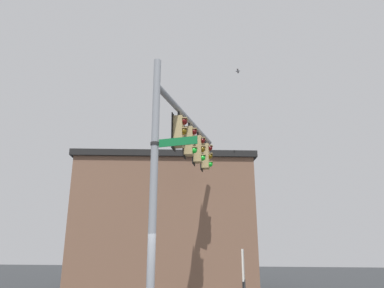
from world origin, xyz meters
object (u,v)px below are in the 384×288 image
(traffic_light_mid_inner, at_px, (190,141))
(traffic_light_nearest_pole, at_px, (179,132))
(street_name_sign, at_px, (169,143))
(traffic_light_arm_end, at_px, (206,156))
(bird_flying, at_px, (238,71))
(historical_marker, at_px, (244,279))
(traffic_light_mid_outer, at_px, (198,149))

(traffic_light_mid_inner, bearing_deg, traffic_light_nearest_pole, -7.65)
(traffic_light_mid_inner, height_order, street_name_sign, traffic_light_mid_inner)
(traffic_light_arm_end, xyz_separation_m, street_name_sign, (5.26, -0.32, -0.97))
(traffic_light_nearest_pole, relative_size, street_name_sign, 0.98)
(traffic_light_mid_inner, relative_size, street_name_sign, 0.98)
(street_name_sign, height_order, bird_flying, bird_flying)
(traffic_light_mid_inner, distance_m, traffic_light_arm_end, 2.24)
(traffic_light_mid_inner, bearing_deg, bird_flying, 142.51)
(traffic_light_arm_end, relative_size, historical_marker, 0.62)
(traffic_light_mid_outer, height_order, historical_marker, traffic_light_mid_outer)
(bird_flying, bearing_deg, traffic_light_nearest_pole, -29.33)
(traffic_light_mid_outer, height_order, street_name_sign, traffic_light_mid_outer)
(traffic_light_mid_inner, bearing_deg, traffic_light_mid_outer, 172.35)
(traffic_light_mid_inner, distance_m, bird_flying, 4.88)
(traffic_light_mid_outer, distance_m, bird_flying, 4.40)
(traffic_light_mid_outer, relative_size, bird_flying, 4.09)
(traffic_light_arm_end, distance_m, street_name_sign, 5.36)
(traffic_light_nearest_pole, xyz_separation_m, traffic_light_mid_inner, (-1.11, 0.15, 0.00))
(traffic_light_mid_outer, bearing_deg, bird_flying, 126.49)
(traffic_light_nearest_pole, height_order, historical_marker, traffic_light_nearest_pole)
(bird_flying, xyz_separation_m, historical_marker, (4.80, 0.06, -8.38))
(traffic_light_nearest_pole, distance_m, bird_flying, 5.54)
(traffic_light_mid_outer, bearing_deg, historical_marker, 25.13)
(traffic_light_arm_end, height_order, bird_flying, bird_flying)
(traffic_light_nearest_pole, height_order, traffic_light_mid_inner, same)
(traffic_light_mid_inner, relative_size, bird_flying, 4.09)
(street_name_sign, distance_m, historical_marker, 4.00)
(traffic_light_mid_inner, height_order, traffic_light_mid_outer, same)
(traffic_light_arm_end, distance_m, historical_marker, 6.67)
(traffic_light_mid_inner, relative_size, traffic_light_mid_outer, 1.00)
(traffic_light_mid_inner, distance_m, traffic_light_mid_outer, 1.12)
(traffic_light_mid_inner, relative_size, traffic_light_arm_end, 1.00)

